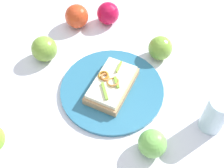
% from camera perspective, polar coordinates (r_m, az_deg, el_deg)
% --- Properties ---
extents(ground_plane, '(2.00, 2.00, 0.00)m').
position_cam_1_polar(ground_plane, '(0.82, -0.00, -1.31)').
color(ground_plane, silver).
rests_on(ground_plane, ground).
extents(plate, '(0.30, 0.30, 0.01)m').
position_cam_1_polar(plate, '(0.82, -0.00, -1.08)').
color(plate, teal).
rests_on(plate, ground_plane).
extents(sandwich, '(0.19, 0.19, 0.05)m').
position_cam_1_polar(sandwich, '(0.80, -0.02, -0.08)').
color(sandwich, tan).
rests_on(sandwich, plate).
extents(apple_0, '(0.11, 0.11, 0.08)m').
position_cam_1_polar(apple_0, '(0.99, -6.96, 13.57)').
color(apple_0, red).
rests_on(apple_0, ground_plane).
extents(apple_1, '(0.09, 0.09, 0.08)m').
position_cam_1_polar(apple_1, '(0.90, -13.60, 6.96)').
color(apple_1, olive).
rests_on(apple_1, ground_plane).
extents(apple_2, '(0.10, 0.10, 0.07)m').
position_cam_1_polar(apple_2, '(0.71, 8.19, -11.88)').
color(apple_2, '#6DB34D').
rests_on(apple_2, ground_plane).
extents(apple_3, '(0.09, 0.09, 0.08)m').
position_cam_1_polar(apple_3, '(0.89, 9.78, 7.22)').
color(apple_3, '#79A537').
rests_on(apple_3, ground_plane).
extents(apple_4, '(0.09, 0.09, 0.08)m').
position_cam_1_polar(apple_4, '(1.00, -0.83, 14.16)').
color(apple_4, '#BC0D35').
rests_on(apple_4, ground_plane).
extents(drinking_glass, '(0.06, 0.06, 0.11)m').
position_cam_1_polar(drinking_glass, '(0.76, 20.32, -5.80)').
color(drinking_glass, silver).
rests_on(drinking_glass, ground_plane).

